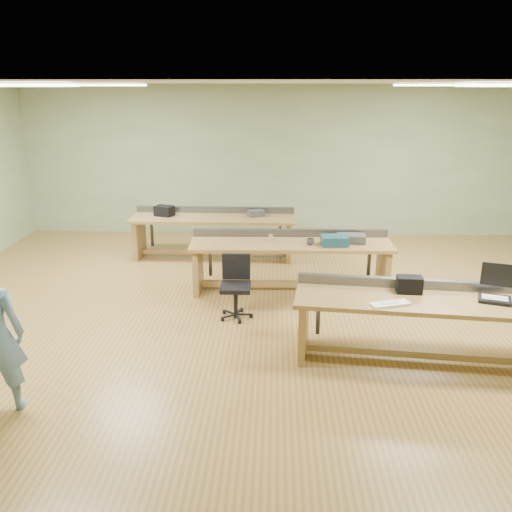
% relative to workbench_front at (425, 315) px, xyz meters
% --- Properties ---
extents(floor, '(10.00, 10.00, 0.00)m').
position_rel_workbench_front_xyz_m(floor, '(-1.78, 1.44, -0.56)').
color(floor, '#A3743E').
rests_on(floor, ground).
extents(ceiling, '(10.00, 10.00, 0.00)m').
position_rel_workbench_front_xyz_m(ceiling, '(-1.78, 1.44, 2.44)').
color(ceiling, silver).
rests_on(ceiling, wall_back).
extents(wall_back, '(10.00, 0.04, 3.00)m').
position_rel_workbench_front_xyz_m(wall_back, '(-1.78, 5.44, 0.94)').
color(wall_back, '#95AA81').
rests_on(wall_back, floor).
extents(wall_front, '(10.00, 0.04, 3.00)m').
position_rel_workbench_front_xyz_m(wall_front, '(-1.78, -2.56, 0.94)').
color(wall_front, '#95AA81').
rests_on(wall_front, floor).
extents(fluor_panels, '(6.20, 3.50, 0.03)m').
position_rel_workbench_front_xyz_m(fluor_panels, '(-1.78, 1.44, 2.41)').
color(fluor_panels, white).
rests_on(fluor_panels, ceiling).
extents(workbench_front, '(2.93, 1.09, 0.86)m').
position_rel_workbench_front_xyz_m(workbench_front, '(0.00, 0.00, 0.00)').
color(workbench_front, olive).
rests_on(workbench_front, floor).
extents(workbench_mid, '(2.99, 0.85, 0.86)m').
position_rel_workbench_front_xyz_m(workbench_mid, '(-1.43, 2.17, 0.00)').
color(workbench_mid, olive).
rests_on(workbench_mid, floor).
extents(workbench_back, '(2.88, 0.79, 0.86)m').
position_rel_workbench_front_xyz_m(workbench_back, '(-2.76, 3.75, 0.00)').
color(workbench_back, olive).
rests_on(workbench_back, floor).
extents(laptop_base, '(0.40, 0.36, 0.04)m').
position_rel_workbench_front_xyz_m(laptop_base, '(0.71, -0.05, 0.21)').
color(laptop_base, black).
rests_on(laptop_base, workbench_front).
extents(laptop_screen, '(0.32, 0.12, 0.26)m').
position_rel_workbench_front_xyz_m(laptop_screen, '(0.75, 0.07, 0.45)').
color(laptop_screen, black).
rests_on(laptop_screen, laptop_base).
extents(keyboard, '(0.45, 0.27, 0.02)m').
position_rel_workbench_front_xyz_m(keyboard, '(-0.44, -0.20, 0.21)').
color(keyboard, white).
rests_on(keyboard, workbench_front).
extents(camera_bag, '(0.29, 0.20, 0.19)m').
position_rel_workbench_front_xyz_m(camera_bag, '(-0.16, 0.18, 0.29)').
color(camera_bag, black).
rests_on(camera_bag, workbench_front).
extents(task_chair, '(0.45, 0.45, 0.84)m').
position_rel_workbench_front_xyz_m(task_chair, '(-2.18, 1.14, -0.25)').
color(task_chair, black).
rests_on(task_chair, floor).
extents(parts_bin_teal, '(0.40, 0.31, 0.13)m').
position_rel_workbench_front_xyz_m(parts_bin_teal, '(-0.80, 2.04, 0.26)').
color(parts_bin_teal, '#163E49').
rests_on(parts_bin_teal, workbench_mid).
extents(parts_bin_grey, '(0.44, 0.30, 0.11)m').
position_rel_workbench_front_xyz_m(parts_bin_grey, '(-0.54, 2.21, 0.25)').
color(parts_bin_grey, '#363638').
rests_on(parts_bin_grey, workbench_mid).
extents(mug, '(0.14, 0.14, 0.09)m').
position_rel_workbench_front_xyz_m(mug, '(-1.15, 2.04, 0.24)').
color(mug, '#363638').
rests_on(mug, workbench_mid).
extents(drinks_can, '(0.07, 0.07, 0.11)m').
position_rel_workbench_front_xyz_m(drinks_can, '(-1.73, 2.17, 0.25)').
color(drinks_can, silver).
rests_on(drinks_can, workbench_mid).
extents(storage_box_back, '(0.37, 0.32, 0.18)m').
position_rel_workbench_front_xyz_m(storage_box_back, '(-3.64, 3.78, 0.28)').
color(storage_box_back, black).
rests_on(storage_box_back, workbench_back).
extents(tray_back, '(0.32, 0.28, 0.11)m').
position_rel_workbench_front_xyz_m(tray_back, '(-2.01, 3.80, 0.25)').
color(tray_back, '#363638').
rests_on(tray_back, workbench_back).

